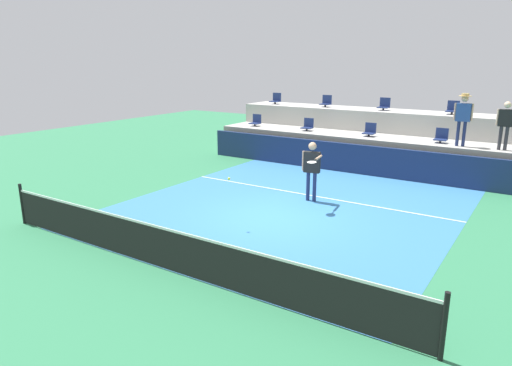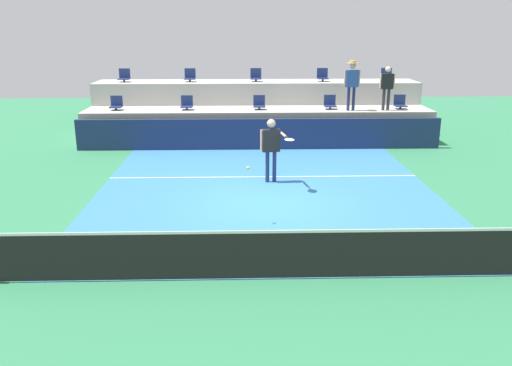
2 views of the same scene
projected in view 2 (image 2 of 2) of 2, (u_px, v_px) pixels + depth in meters
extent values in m
plane|color=#2D754C|center=(268.00, 204.00, 12.96)|extent=(40.00, 40.00, 0.00)
cube|color=teal|center=(266.00, 191.00, 13.91)|extent=(9.00, 10.00, 0.01)
cube|color=white|center=(264.00, 177.00, 15.25)|extent=(9.00, 0.06, 0.00)
cube|color=black|center=(279.00, 255.00, 9.00)|extent=(10.40, 0.01, 0.87)
cube|color=white|center=(279.00, 232.00, 8.87)|extent=(10.40, 0.02, 0.05)
cube|color=navy|center=(259.00, 134.00, 18.53)|extent=(13.00, 0.16, 1.10)
cube|color=#ADAAA3|center=(258.00, 125.00, 19.75)|extent=(13.00, 1.80, 1.25)
cube|color=#ADAAA3|center=(257.00, 107.00, 21.35)|extent=(13.00, 1.80, 2.10)
cylinder|color=#2D2D33|center=(116.00, 109.00, 19.27)|extent=(0.08, 0.08, 0.10)
cube|color=navy|center=(116.00, 107.00, 19.25)|extent=(0.44, 0.40, 0.04)
cube|color=navy|center=(117.00, 101.00, 19.36)|extent=(0.44, 0.04, 0.38)
cylinder|color=#2D2D33|center=(187.00, 109.00, 19.34)|extent=(0.08, 0.08, 0.10)
cube|color=navy|center=(187.00, 107.00, 19.32)|extent=(0.44, 0.40, 0.04)
cube|color=navy|center=(187.00, 100.00, 19.43)|extent=(0.44, 0.04, 0.38)
cylinder|color=#2D2D33|center=(259.00, 108.00, 19.41)|extent=(0.08, 0.08, 0.10)
cube|color=navy|center=(259.00, 106.00, 19.39)|extent=(0.44, 0.40, 0.04)
cube|color=navy|center=(259.00, 100.00, 19.50)|extent=(0.44, 0.04, 0.38)
cylinder|color=#2D2D33|center=(330.00, 108.00, 19.49)|extent=(0.08, 0.08, 0.10)
cube|color=navy|center=(330.00, 106.00, 19.47)|extent=(0.44, 0.40, 0.04)
cube|color=navy|center=(330.00, 100.00, 19.58)|extent=(0.44, 0.04, 0.38)
cylinder|color=#2D2D33|center=(400.00, 108.00, 19.56)|extent=(0.08, 0.08, 0.10)
cube|color=navy|center=(400.00, 106.00, 19.54)|extent=(0.44, 0.40, 0.04)
cube|color=navy|center=(400.00, 100.00, 19.65)|extent=(0.44, 0.04, 0.38)
cylinder|color=#2D2D33|center=(124.00, 81.00, 20.74)|extent=(0.08, 0.08, 0.10)
cube|color=navy|center=(124.00, 79.00, 20.72)|extent=(0.44, 0.40, 0.04)
cube|color=navy|center=(125.00, 73.00, 20.83)|extent=(0.44, 0.04, 0.38)
cylinder|color=#2D2D33|center=(190.00, 81.00, 20.81)|extent=(0.08, 0.08, 0.10)
cube|color=navy|center=(190.00, 79.00, 20.79)|extent=(0.44, 0.40, 0.04)
cube|color=navy|center=(190.00, 73.00, 20.90)|extent=(0.44, 0.04, 0.38)
cylinder|color=#2D2D33|center=(256.00, 80.00, 20.89)|extent=(0.08, 0.08, 0.10)
cube|color=navy|center=(256.00, 79.00, 20.86)|extent=(0.44, 0.40, 0.04)
cube|color=navy|center=(256.00, 73.00, 20.98)|extent=(0.44, 0.04, 0.38)
cylinder|color=#2D2D33|center=(323.00, 80.00, 20.96)|extent=(0.08, 0.08, 0.10)
cube|color=navy|center=(323.00, 78.00, 20.94)|extent=(0.44, 0.40, 0.04)
cube|color=navy|center=(322.00, 73.00, 21.05)|extent=(0.44, 0.04, 0.38)
cylinder|color=#2D2D33|center=(387.00, 80.00, 21.03)|extent=(0.08, 0.08, 0.10)
cube|color=navy|center=(387.00, 78.00, 21.01)|extent=(0.44, 0.40, 0.04)
cube|color=navy|center=(386.00, 73.00, 21.12)|extent=(0.44, 0.04, 0.38)
cylinder|color=navy|center=(267.00, 167.00, 14.64)|extent=(0.13, 0.13, 0.89)
cylinder|color=navy|center=(274.00, 167.00, 14.68)|extent=(0.13, 0.13, 0.89)
cube|color=black|center=(271.00, 141.00, 14.44)|extent=(0.50, 0.26, 0.63)
sphere|color=tan|center=(271.00, 123.00, 14.29)|extent=(0.28, 0.28, 0.24)
cylinder|color=tan|center=(261.00, 140.00, 14.38)|extent=(0.08, 0.08, 0.59)
cylinder|color=tan|center=(283.00, 135.00, 14.16)|extent=(0.16, 0.57, 0.07)
cylinder|color=black|center=(287.00, 137.00, 13.80)|extent=(0.08, 0.26, 0.04)
ellipsoid|color=silver|center=(289.00, 140.00, 13.54)|extent=(0.31, 0.36, 0.03)
cylinder|color=navy|center=(348.00, 99.00, 19.09)|extent=(0.12, 0.12, 0.86)
cylinder|color=navy|center=(354.00, 99.00, 19.12)|extent=(0.12, 0.12, 0.86)
cube|color=#2D4C8C|center=(352.00, 79.00, 18.89)|extent=(0.48, 0.23, 0.61)
sphere|color=tan|center=(353.00, 65.00, 18.76)|extent=(0.26, 0.26, 0.23)
cylinder|color=tan|center=(345.00, 78.00, 18.85)|extent=(0.08, 0.08, 0.57)
cylinder|color=tan|center=(359.00, 78.00, 18.93)|extent=(0.08, 0.08, 0.57)
cylinder|color=tan|center=(353.00, 63.00, 18.73)|extent=(0.47, 0.47, 0.01)
cylinder|color=tan|center=(353.00, 62.00, 18.72)|extent=(0.27, 0.27, 0.09)
cylinder|color=#2D2D33|center=(384.00, 100.00, 19.15)|extent=(0.11, 0.11, 0.79)
cylinder|color=#2D2D33|center=(388.00, 100.00, 19.16)|extent=(0.11, 0.11, 0.79)
cube|color=black|center=(387.00, 81.00, 18.96)|extent=(0.43, 0.18, 0.56)
sphere|color=beige|center=(388.00, 69.00, 18.83)|extent=(0.21, 0.21, 0.21)
cylinder|color=beige|center=(381.00, 81.00, 18.95)|extent=(0.07, 0.07, 0.52)
cylinder|color=beige|center=(394.00, 81.00, 18.96)|extent=(0.07, 0.07, 0.52)
sphere|color=#CCE033|center=(248.00, 168.00, 11.30)|extent=(0.07, 0.07, 0.07)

